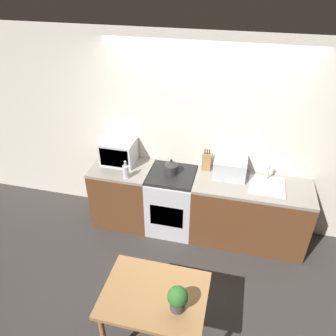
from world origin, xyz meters
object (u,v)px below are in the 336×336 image
at_px(microwave, 119,152).
at_px(toaster_oven, 230,168).
at_px(kettle, 171,167).
at_px(bottle, 126,171).
at_px(stove_range, 172,201).
at_px(dining_table, 155,300).

bearing_deg(microwave, toaster_oven, 0.70).
relative_size(kettle, microwave, 0.47).
distance_m(microwave, bottle, 0.40).
xyz_separation_m(stove_range, kettle, (-0.02, 0.02, 0.54)).
height_order(microwave, toaster_oven, microwave).
relative_size(kettle, bottle, 0.85).
height_order(bottle, toaster_oven, same).
bearing_deg(kettle, bottle, -155.44).
xyz_separation_m(microwave, dining_table, (0.99, -1.79, -0.41)).
bearing_deg(stove_range, bottle, -158.08).
distance_m(kettle, dining_table, 1.74).
height_order(kettle, dining_table, kettle).
relative_size(kettle, toaster_oven, 0.51).
distance_m(stove_range, kettle, 0.54).
height_order(stove_range, kettle, kettle).
bearing_deg(bottle, toaster_oven, 15.44).
bearing_deg(microwave, kettle, -6.85).
xyz_separation_m(kettle, microwave, (-0.75, 0.09, 0.07)).
bearing_deg(microwave, stove_range, -8.35).
distance_m(stove_range, microwave, 0.99).
height_order(stove_range, microwave, microwave).
xyz_separation_m(kettle, toaster_oven, (0.74, 0.11, 0.03)).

